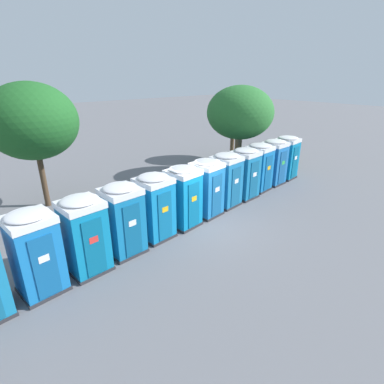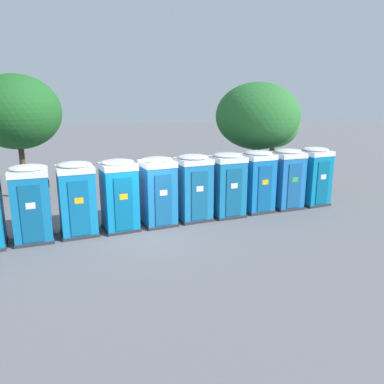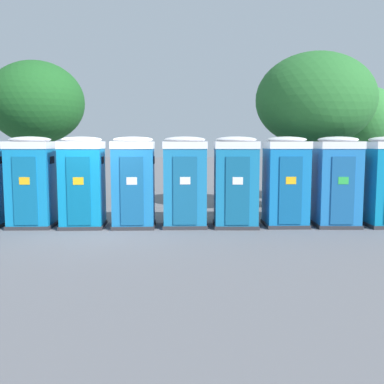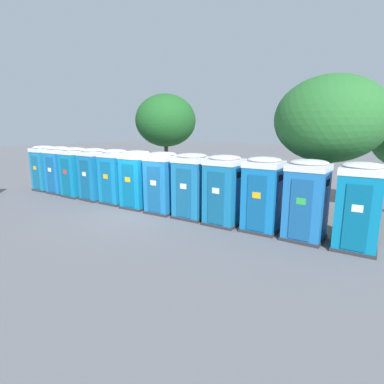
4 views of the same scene
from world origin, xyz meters
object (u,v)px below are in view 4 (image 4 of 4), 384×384
object	(u,v)px
portapotty_3	(95,174)
portapotty_5	(137,179)
portapotty_0	(45,168)
portapotty_2	(75,172)
portapotty_1	(60,170)
portapotty_9	(263,194)
portapotty_8	(224,190)
portapotty_6	(162,182)
portapotty_4	(115,176)
portapotty_10	(306,200)
portapotty_11	(359,206)
street_tree_2	(330,120)
portapotty_7	(192,186)
street_tree_1	(166,121)

from	to	relation	value
portapotty_3	portapotty_5	distance (m)	2.87
portapotty_0	portapotty_2	bearing A→B (deg)	3.06
portapotty_1	portapotty_9	xyz separation A→B (m)	(11.42, 0.94, 0.00)
portapotty_3	portapotty_8	size ratio (longest dim) A/B	1.00
portapotty_0	portapotty_1	bearing A→B (deg)	3.87
portapotty_0	portapotty_5	distance (m)	7.16
portapotty_1	portapotty_6	size ratio (longest dim) A/B	1.00
portapotty_4	portapotty_6	distance (m)	2.87
portapotty_1	portapotty_10	distance (m)	12.89
portapotty_2	portapotty_4	bearing A→B (deg)	6.53
portapotty_1	portapotty_0	bearing A→B (deg)	-176.13
portapotty_10	portapotty_11	world-z (taller)	same
portapotty_9	street_tree_2	size ratio (longest dim) A/B	0.48
portapotty_7	street_tree_1	distance (m)	8.99
portapotty_8	portapotty_10	xyz separation A→B (m)	(2.85, 0.24, 0.00)
portapotty_9	portapotty_6	bearing A→B (deg)	-174.59
portapotty_5	portapotty_10	xyz separation A→B (m)	(7.14, 0.56, -0.00)
portapotty_5	street_tree_2	xyz separation A→B (m)	(7.00, 3.11, 2.48)
portapotty_9	portapotty_10	world-z (taller)	same
portapotty_5	portapotty_7	world-z (taller)	same
portapotty_1	portapotty_7	xyz separation A→B (m)	(8.57, 0.70, -0.00)
street_tree_1	portapotty_5	bearing A→B (deg)	-58.09
portapotty_1	street_tree_1	size ratio (longest dim) A/B	0.45
portapotty_1	portapotty_9	world-z (taller)	same
portapotty_2	portapotty_5	distance (m)	4.30
portapotty_2	portapotty_5	size ratio (longest dim) A/B	1.00
portapotty_6	portapotty_9	bearing A→B (deg)	5.41
portapotty_6	street_tree_1	bearing A→B (deg)	131.45
street_tree_1	portapotty_11	bearing A→B (deg)	-23.01
portapotty_4	street_tree_1	xyz separation A→B (m)	(-2.21, 5.90, 2.70)
portapotty_0	street_tree_1	world-z (taller)	street_tree_1
portapotty_3	portapotty_7	world-z (taller)	same
portapotty_10	street_tree_2	xyz separation A→B (m)	(-0.14, 2.55, 2.48)
portapotty_6	street_tree_2	size ratio (longest dim) A/B	0.48
portapotty_6	portapotty_1	bearing A→B (deg)	-175.68
portapotty_11	street_tree_2	xyz separation A→B (m)	(-1.57, 2.44, 2.48)
portapotty_10	street_tree_2	distance (m)	3.56
portapotty_1	portapotty_8	bearing A→B (deg)	4.29
portapotty_6	street_tree_1	distance (m)	8.13
portapotty_4	portapotty_9	bearing A→B (deg)	4.50
portapotty_2	portapotty_4	xyz separation A→B (m)	(2.85, 0.33, -0.00)
portapotty_0	street_tree_2	world-z (taller)	street_tree_2
portapotty_3	portapotty_9	bearing A→B (deg)	4.78
portapotty_8	portapotty_2	bearing A→B (deg)	-175.37
portapotty_6	portapotty_9	xyz separation A→B (m)	(4.28, 0.40, -0.00)
portapotty_1	portapotty_10	xyz separation A→B (m)	(12.85, 0.99, 0.00)
portapotty_1	portapotty_3	size ratio (longest dim) A/B	1.00
portapotty_3	portapotty_4	world-z (taller)	same
portapotty_1	portapotty_2	xyz separation A→B (m)	(1.43, 0.06, -0.00)
portapotty_1	portapotty_6	distance (m)	7.16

